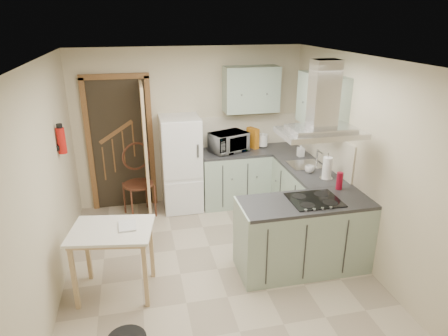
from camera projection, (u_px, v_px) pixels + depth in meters
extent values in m
plane|color=#B4A58C|center=(218.00, 269.00, 4.91)|extent=(4.20, 4.20, 0.00)
plane|color=silver|center=(216.00, 60.00, 4.02)|extent=(4.20, 4.20, 0.00)
plane|color=beige|center=(190.00, 127.00, 6.38)|extent=(3.60, 0.00, 3.60)
plane|color=beige|center=(46.00, 189.00, 4.09)|extent=(0.00, 4.20, 4.20)
plane|color=beige|center=(362.00, 163.00, 4.84)|extent=(0.00, 4.20, 4.20)
cube|color=brown|center=(121.00, 144.00, 6.20)|extent=(1.10, 0.12, 2.10)
cube|color=white|center=(181.00, 164.00, 6.24)|extent=(0.60, 0.60, 1.50)
cube|color=#9EB2A0|center=(234.00, 177.00, 6.53)|extent=(1.08, 0.60, 0.90)
cube|color=#9EB2A0|center=(298.00, 189.00, 6.09)|extent=(0.60, 1.95, 0.90)
cube|color=beige|center=(248.00, 130.00, 6.60)|extent=(1.68, 0.02, 0.50)
cube|color=#9EB2A0|center=(251.00, 89.00, 6.20)|extent=(0.85, 0.35, 0.70)
cube|color=#9EB2A0|center=(322.00, 101.00, 5.36)|extent=(0.35, 0.90, 0.70)
cube|color=#9EB2A0|center=(304.00, 235.00, 4.80)|extent=(1.55, 0.65, 0.90)
cube|color=black|center=(314.00, 200.00, 4.66)|extent=(0.58, 0.50, 0.01)
cube|color=silver|center=(320.00, 133.00, 4.37)|extent=(0.90, 0.55, 0.10)
cube|color=silver|center=(305.00, 165.00, 5.76)|extent=(0.45, 0.40, 0.01)
cylinder|color=#B2140F|center=(61.00, 141.00, 4.84)|extent=(0.10, 0.10, 0.32)
cube|color=tan|center=(115.00, 261.00, 4.37)|extent=(0.95, 0.78, 0.80)
cube|color=#4D2B19|center=(138.00, 184.00, 6.08)|extent=(0.58, 0.58, 1.03)
imported|color=black|center=(229.00, 142.00, 6.29)|extent=(0.66, 0.55, 0.31)
cylinder|color=white|center=(263.00, 140.00, 6.53)|extent=(0.16, 0.16, 0.23)
cube|color=#C26F16|center=(253.00, 138.00, 6.47)|extent=(0.17, 0.24, 0.33)
imported|color=#A1A2AC|center=(301.00, 150.00, 6.09)|extent=(0.10, 0.10, 0.20)
cylinder|color=white|center=(327.00, 168.00, 5.23)|extent=(0.13, 0.13, 0.31)
imported|color=silver|center=(309.00, 169.00, 5.47)|extent=(0.16, 0.16, 0.10)
cylinder|color=maroon|center=(340.00, 181.00, 4.93)|extent=(0.10, 0.10, 0.22)
imported|color=#984132|center=(118.00, 223.00, 4.24)|extent=(0.20, 0.26, 0.11)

